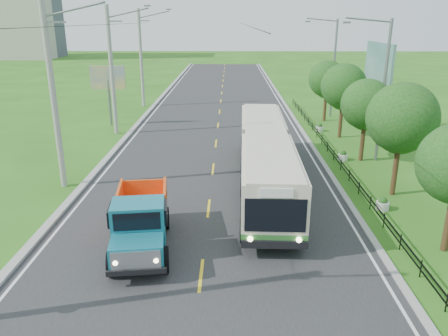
{
  "coord_description": "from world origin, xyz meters",
  "views": [
    {
      "loc": [
        1.03,
        -13.9,
        8.93
      ],
      "look_at": [
        0.76,
        6.69,
        1.9
      ],
      "focal_mm": 35.0,
      "sensor_mm": 36.0,
      "label": 1
    }
  ],
  "objects_px": {
    "billboard_left": "(108,81)",
    "planter_mid": "(343,156)",
    "tree_back": "(327,81)",
    "billboard_right": "(378,69)",
    "tree_fifth": "(344,89)",
    "bus": "(265,155)",
    "dump_truck": "(140,218)",
    "pole_near": "(54,96)",
    "tree_third": "(402,121)",
    "pole_mid": "(112,71)",
    "pole_far": "(141,58)",
    "streetlight_mid": "(382,87)",
    "streetlight_far": "(332,65)",
    "tree_fourth": "(366,107)",
    "planter_far": "(320,128)",
    "planter_near": "(382,204)"
  },
  "relations": [
    {
      "from": "streetlight_mid",
      "to": "streetlight_far",
      "type": "bearing_deg",
      "value": 90.0
    },
    {
      "from": "pole_near",
      "to": "dump_truck",
      "type": "relative_size",
      "value": 1.72
    },
    {
      "from": "tree_third",
      "to": "bus",
      "type": "distance_m",
      "value": 7.24
    },
    {
      "from": "pole_mid",
      "to": "tree_third",
      "type": "relative_size",
      "value": 1.67
    },
    {
      "from": "tree_back",
      "to": "billboard_left",
      "type": "xyz_separation_m",
      "value": [
        -19.36,
        -2.14,
        0.21
      ]
    },
    {
      "from": "pole_near",
      "to": "billboard_left",
      "type": "relative_size",
      "value": 1.92
    },
    {
      "from": "streetlight_mid",
      "to": "planter_mid",
      "type": "relative_size",
      "value": 13.54
    },
    {
      "from": "planter_mid",
      "to": "dump_truck",
      "type": "xyz_separation_m",
      "value": [
        -11.16,
        -11.96,
        1.05
      ]
    },
    {
      "from": "tree_fifth",
      "to": "bus",
      "type": "relative_size",
      "value": 0.36
    },
    {
      "from": "tree_fourth",
      "to": "planter_near",
      "type": "bearing_deg",
      "value": -98.77
    },
    {
      "from": "tree_fifth",
      "to": "streetlight_far",
      "type": "bearing_deg",
      "value": 84.29
    },
    {
      "from": "pole_far",
      "to": "streetlight_mid",
      "type": "relative_size",
      "value": 1.1
    },
    {
      "from": "billboard_left",
      "to": "billboard_right",
      "type": "bearing_deg",
      "value": -10.4
    },
    {
      "from": "pole_mid",
      "to": "pole_far",
      "type": "height_order",
      "value": "same"
    },
    {
      "from": "planter_near",
      "to": "billboard_right",
      "type": "xyz_separation_m",
      "value": [
        3.7,
        14.0,
        5.06
      ]
    },
    {
      "from": "billboard_left",
      "to": "pole_far",
      "type": "bearing_deg",
      "value": 82.17
    },
    {
      "from": "dump_truck",
      "to": "bus",
      "type": "bearing_deg",
      "value": 44.39
    },
    {
      "from": "tree_fourth",
      "to": "streetlight_mid",
      "type": "bearing_deg",
      "value": -10.15
    },
    {
      "from": "tree_back",
      "to": "billboard_left",
      "type": "relative_size",
      "value": 1.06
    },
    {
      "from": "tree_back",
      "to": "streetlight_mid",
      "type": "xyz_separation_m",
      "value": [
        0.79,
        -12.14,
        1.25
      ]
    },
    {
      "from": "streetlight_far",
      "to": "planter_mid",
      "type": "distance_m",
      "value": 14.88
    },
    {
      "from": "streetlight_far",
      "to": "streetlight_mid",
      "type": "bearing_deg",
      "value": -90.0
    },
    {
      "from": "streetlight_far",
      "to": "billboard_left",
      "type": "bearing_deg",
      "value": -168.77
    },
    {
      "from": "streetlight_far",
      "to": "planter_far",
      "type": "height_order",
      "value": "streetlight_far"
    },
    {
      "from": "planter_far",
      "to": "tree_fifth",
      "type": "bearing_deg",
      "value": -55.95
    },
    {
      "from": "pole_mid",
      "to": "bus",
      "type": "height_order",
      "value": "pole_mid"
    },
    {
      "from": "tree_third",
      "to": "pole_far",
      "type": "bearing_deg",
      "value": 126.09
    },
    {
      "from": "pole_far",
      "to": "tree_back",
      "type": "relative_size",
      "value": 1.82
    },
    {
      "from": "streetlight_far",
      "to": "billboard_left",
      "type": "height_order",
      "value": "streetlight_far"
    },
    {
      "from": "tree_fourth",
      "to": "tree_back",
      "type": "distance_m",
      "value": 12.0
    },
    {
      "from": "tree_fourth",
      "to": "billboard_left",
      "type": "relative_size",
      "value": 1.04
    },
    {
      "from": "pole_near",
      "to": "bus",
      "type": "height_order",
      "value": "pole_near"
    },
    {
      "from": "planter_mid",
      "to": "dump_truck",
      "type": "distance_m",
      "value": 16.39
    },
    {
      "from": "planter_near",
      "to": "bus",
      "type": "xyz_separation_m",
      "value": [
        -5.6,
        3.1,
        1.58
      ]
    },
    {
      "from": "billboard_left",
      "to": "planter_mid",
      "type": "bearing_deg",
      "value": -28.92
    },
    {
      "from": "pole_far",
      "to": "billboard_left",
      "type": "relative_size",
      "value": 1.92
    },
    {
      "from": "pole_far",
      "to": "billboard_right",
      "type": "relative_size",
      "value": 1.37
    },
    {
      "from": "tree_third",
      "to": "tree_back",
      "type": "height_order",
      "value": "tree_third"
    },
    {
      "from": "planter_mid",
      "to": "bus",
      "type": "distance_m",
      "value": 7.61
    },
    {
      "from": "tree_third",
      "to": "pole_near",
      "type": "bearing_deg",
      "value": 177.29
    },
    {
      "from": "tree_third",
      "to": "billboard_left",
      "type": "relative_size",
      "value": 1.15
    },
    {
      "from": "tree_fourth",
      "to": "planter_far",
      "type": "height_order",
      "value": "tree_fourth"
    },
    {
      "from": "tree_back",
      "to": "planter_near",
      "type": "distance_m",
      "value": 20.46
    },
    {
      "from": "streetlight_mid",
      "to": "streetlight_far",
      "type": "relative_size",
      "value": 1.0
    },
    {
      "from": "tree_back",
      "to": "billboard_right",
      "type": "bearing_deg",
      "value": -68.3
    },
    {
      "from": "streetlight_mid",
      "to": "billboard_left",
      "type": "distance_m",
      "value": 22.51
    },
    {
      "from": "planter_mid",
      "to": "dump_truck",
      "type": "relative_size",
      "value": 0.12
    },
    {
      "from": "tree_fifth",
      "to": "streetlight_mid",
      "type": "bearing_deg",
      "value": -82.71
    },
    {
      "from": "billboard_right",
      "to": "tree_back",
      "type": "bearing_deg",
      "value": 111.7
    },
    {
      "from": "planter_mid",
      "to": "billboard_left",
      "type": "bearing_deg",
      "value": 151.08
    }
  ]
}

